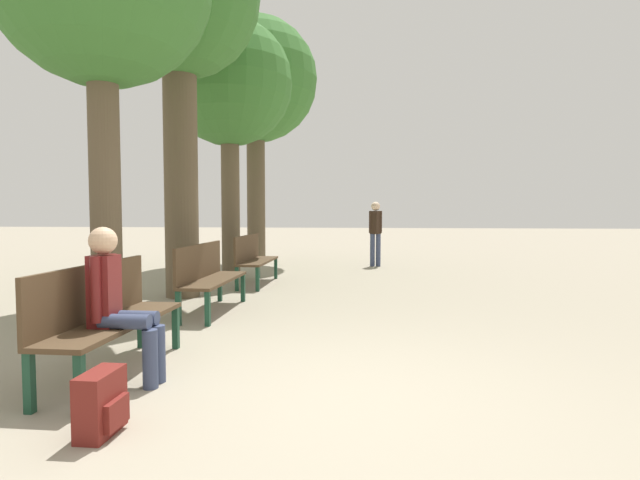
{
  "coord_description": "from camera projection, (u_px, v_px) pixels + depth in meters",
  "views": [
    {
      "loc": [
        0.39,
        -3.68,
        1.39
      ],
      "look_at": [
        -0.52,
        5.13,
        0.89
      ],
      "focal_mm": 28.0,
      "sensor_mm": 36.0,
      "label": 1
    }
  ],
  "objects": [
    {
      "name": "bench_row_1",
      "position": [
        207.0,
        273.0,
        6.91
      ],
      "size": [
        0.46,
        1.77,
        0.95
      ],
      "color": "#4C3823",
      "rests_on": "ground_plane"
    },
    {
      "name": "pedestrian_near",
      "position": [
        375.0,
        229.0,
        12.72
      ],
      "size": [
        0.33,
        0.29,
        1.65
      ],
      "color": "#384260",
      "rests_on": "ground_plane"
    },
    {
      "name": "tree_row_1",
      "position": [
        178.0,
        6.0,
        7.95
      ],
      "size": [
        2.6,
        2.6,
        6.15
      ],
      "color": "brown",
      "rests_on": "ground_plane"
    },
    {
      "name": "backpack",
      "position": [
        102.0,
        404.0,
        3.11
      ],
      "size": [
        0.21,
        0.36,
        0.4
      ],
      "color": "maroon",
      "rests_on": "ground_plane"
    },
    {
      "name": "tree_row_3",
      "position": [
        255.0,
        82.0,
        13.21
      ],
      "size": [
        3.3,
        3.3,
        6.55
      ],
      "color": "brown",
      "rests_on": "ground_plane"
    },
    {
      "name": "person_seated",
      "position": [
        118.0,
        300.0,
        4.0
      ],
      "size": [
        0.58,
        0.33,
        1.27
      ],
      "color": "#384260",
      "rests_on": "ground_plane"
    },
    {
      "name": "ground_plane",
      "position": [
        319.0,
        396.0,
        3.77
      ],
      "size": [
        80.0,
        80.0,
        0.0
      ],
      "primitive_type": "plane",
      "color": "gray"
    },
    {
      "name": "bench_row_0",
      "position": [
        105.0,
        311.0,
        4.25
      ],
      "size": [
        0.46,
        1.77,
        0.95
      ],
      "color": "#4C3823",
      "rests_on": "ground_plane"
    },
    {
      "name": "bench_row_2",
      "position": [
        253.0,
        256.0,
        9.57
      ],
      "size": [
        0.46,
        1.77,
        0.95
      ],
      "color": "#4C3823",
      "rests_on": "ground_plane"
    },
    {
      "name": "tree_row_2",
      "position": [
        229.0,
        85.0,
        10.81
      ],
      "size": [
        2.74,
        2.74,
        5.57
      ],
      "color": "brown",
      "rests_on": "ground_plane"
    }
  ]
}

